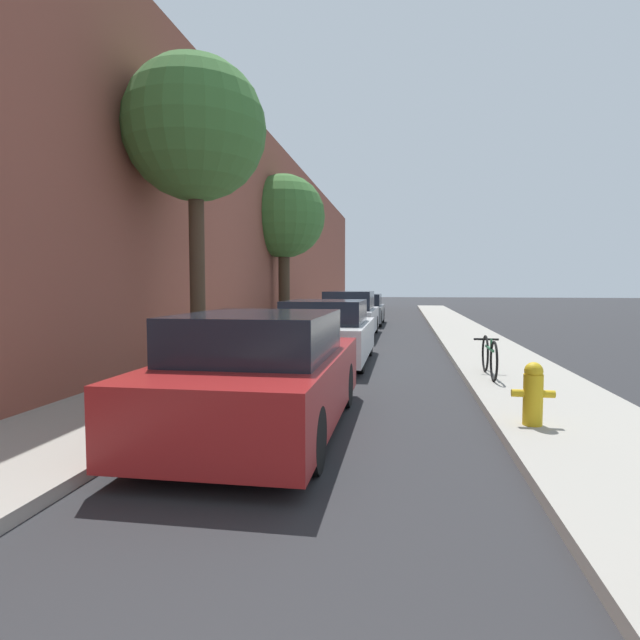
# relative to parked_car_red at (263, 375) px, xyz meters

# --- Properties ---
(ground_plane) EXTENTS (120.00, 120.00, 0.00)m
(ground_plane) POSITION_rel_parked_car_red_xyz_m (0.81, 9.83, -0.67)
(ground_plane) COLOR #28282B
(sidewalk_left) EXTENTS (2.00, 52.00, 0.12)m
(sidewalk_left) POSITION_rel_parked_car_red_xyz_m (-2.09, 9.83, -0.61)
(sidewalk_left) COLOR #9E998E
(sidewalk_left) RESTS_ON ground
(sidewalk_right) EXTENTS (2.00, 52.00, 0.12)m
(sidewalk_right) POSITION_rel_parked_car_red_xyz_m (3.71, 9.83, -0.61)
(sidewalk_right) COLOR #9E998E
(sidewalk_right) RESTS_ON ground
(building_facade_left) EXTENTS (0.70, 52.00, 7.07)m
(building_facade_left) POSITION_rel_parked_car_red_xyz_m (-3.44, 9.83, 2.87)
(building_facade_left) COLOR brown
(building_facade_left) RESTS_ON ground
(parked_car_red) EXTENTS (1.82, 4.21, 1.40)m
(parked_car_red) POSITION_rel_parked_car_red_xyz_m (0.00, 0.00, 0.00)
(parked_car_red) COLOR black
(parked_car_red) RESTS_ON ground
(parked_car_white) EXTENTS (1.87, 4.07, 1.39)m
(parked_car_white) POSITION_rel_parked_car_red_xyz_m (-0.05, 5.42, -0.00)
(parked_car_white) COLOR black
(parked_car_white) RESTS_ON ground
(parked_car_silver) EXTENTS (1.70, 4.62, 1.52)m
(parked_car_silver) POSITION_rel_parked_car_red_xyz_m (-0.14, 11.31, 0.04)
(parked_car_silver) COLOR black
(parked_car_silver) RESTS_ON ground
(parked_car_grey) EXTENTS (1.69, 4.17, 1.34)m
(parked_car_grey) POSITION_rel_parked_car_red_xyz_m (-0.09, 16.68, -0.02)
(parked_car_grey) COLOR black
(parked_car_grey) RESTS_ON ground
(street_tree_near) EXTENTS (2.52, 2.52, 5.62)m
(street_tree_near) POSITION_rel_parked_car_red_xyz_m (-2.04, 3.01, 3.77)
(street_tree_near) COLOR #423323
(street_tree_near) RESTS_ON sidewalk_left
(street_tree_far) EXTENTS (2.98, 2.98, 5.57)m
(street_tree_far) POSITION_rel_parked_car_red_xyz_m (-2.66, 12.46, 3.48)
(street_tree_far) COLOR #423323
(street_tree_far) RESTS_ON sidewalk_left
(fire_hydrant) EXTENTS (0.47, 0.22, 0.73)m
(fire_hydrant) POSITION_rel_parked_car_red_xyz_m (3.11, 0.32, -0.18)
(fire_hydrant) COLOR gold
(fire_hydrant) RESTS_ON sidewalk_right
(bicycle) EXTENTS (0.44, 1.67, 0.68)m
(bicycle) POSITION_rel_parked_car_red_xyz_m (3.13, 3.53, -0.20)
(bicycle) COLOR black
(bicycle) RESTS_ON sidewalk_right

